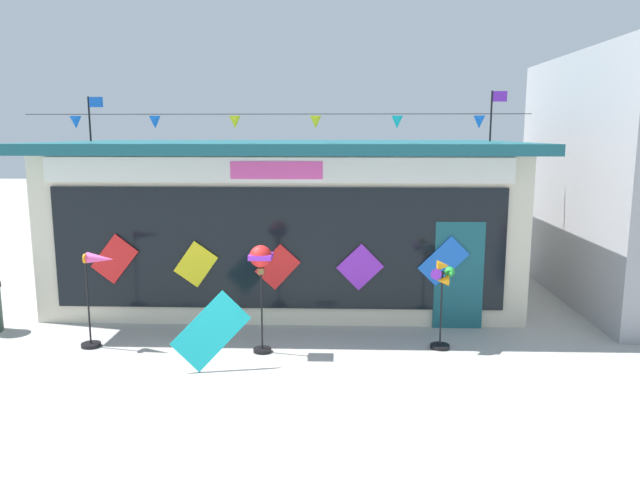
{
  "coord_description": "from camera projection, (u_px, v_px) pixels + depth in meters",
  "views": [
    {
      "loc": [
        1.6,
        -7.35,
        3.59
      ],
      "look_at": [
        1.24,
        3.21,
        1.72
      ],
      "focal_mm": 34.15,
      "sensor_mm": 36.0,
      "label": 1
    }
  ],
  "objects": [
    {
      "name": "display_kite_on_ground",
      "position": [
        211.0,
        331.0,
        9.28
      ],
      "size": [
        1.21,
        0.36,
        1.21
      ],
      "primitive_type": "cube",
      "rotation": [
        -0.3,
        0.79,
        0.0
      ],
      "color": "#19B7BC",
      "rests_on": "ground_plane"
    },
    {
      "name": "kite_shop_building",
      "position": [
        289.0,
        218.0,
        13.54
      ],
      "size": [
        9.66,
        5.7,
        4.47
      ],
      "color": "beige",
      "rests_on": "ground_plane"
    },
    {
      "name": "wind_spinner_center_left",
      "position": [
        442.0,
        289.0,
        10.06
      ],
      "size": [
        0.43,
        0.33,
        1.52
      ],
      "color": "black",
      "rests_on": "ground_plane"
    },
    {
      "name": "wind_spinner_far_left",
      "position": [
        97.0,
        282.0,
        10.14
      ],
      "size": [
        0.7,
        0.33,
        1.62
      ],
      "color": "black",
      "rests_on": "ground_plane"
    },
    {
      "name": "wind_spinner_left",
      "position": [
        261.0,
        265.0,
        9.84
      ],
      "size": [
        0.37,
        0.37,
        1.8
      ],
      "color": "black",
      "rests_on": "ground_plane"
    },
    {
      "name": "ground_plane",
      "position": [
        216.0,
        412.0,
        7.91
      ],
      "size": [
        80.0,
        80.0,
        0.0
      ],
      "primitive_type": "plane",
      "color": "#ADAAA5"
    }
  ]
}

